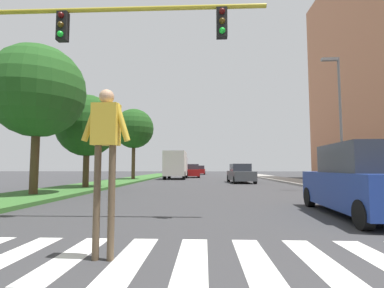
{
  "coord_description": "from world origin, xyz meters",
  "views": [
    {
      "loc": [
        0.19,
        3.29,
        1.32
      ],
      "look_at": [
        -0.5,
        18.66,
        2.59
      ],
      "focal_mm": 26.73,
      "sensor_mm": 36.0,
      "label": 1
    }
  ],
  "objects": [
    {
      "name": "truck_box_delivery",
      "position": [
        -3.11,
        36.12,
        1.63
      ],
      "size": [
        2.4,
        6.2,
        3.1
      ],
      "color": "#B7B7BC",
      "rests_on": "ground_plane"
    },
    {
      "name": "street_lamp_right",
      "position": [
        7.81,
        19.65,
        4.59
      ],
      "size": [
        1.02,
        0.24,
        7.5
      ],
      "color": "slate",
      "rests_on": "sidewalk_right"
    },
    {
      "name": "crosswalk",
      "position": [
        0.0,
        7.56,
        0.0
      ],
      "size": [
        7.65,
        2.2,
        0.01
      ],
      "color": "silver",
      "rests_on": "ground_plane"
    },
    {
      "name": "sedan_far_horizon",
      "position": [
        -0.62,
        56.61,
        0.78
      ],
      "size": [
        1.88,
        4.46,
        1.67
      ],
      "color": "maroon",
      "rests_on": "ground_plane"
    },
    {
      "name": "pedestrian_performer",
      "position": [
        -1.28,
        7.43,
        1.66
      ],
      "size": [
        0.75,
        0.25,
        2.49
      ],
      "color": "brown",
      "rests_on": "ground_plane"
    },
    {
      "name": "traffic_light_gantry",
      "position": [
        -3.7,
        10.52,
        4.32
      ],
      "size": [
        7.85,
        0.3,
        6.0
      ],
      "color": "gold",
      "rests_on": "median_strip"
    },
    {
      "name": "median_strip",
      "position": [
        -7.41,
        28.0,
        0.07
      ],
      "size": [
        3.53,
        64.0,
        0.15
      ],
      "primitive_type": "cube",
      "color": "#386B2D",
      "rests_on": "ground_plane"
    },
    {
      "name": "sedan_midblock",
      "position": [
        3.31,
        28.38,
        0.76
      ],
      "size": [
        2.09,
        4.68,
        1.64
      ],
      "color": "#474C51",
      "rests_on": "ground_plane"
    },
    {
      "name": "ground_plane",
      "position": [
        0.0,
        30.0,
        0.0
      ],
      "size": [
        140.0,
        140.0,
        0.0
      ],
      "primitive_type": "plane",
      "color": "#38383A"
    },
    {
      "name": "sedan_distant",
      "position": [
        -1.41,
        41.08,
        0.81
      ],
      "size": [
        2.02,
        4.64,
        1.75
      ],
      "color": "maroon",
      "rests_on": "ground_plane"
    },
    {
      "name": "tree_mid",
      "position": [
        -7.41,
        15.73,
        4.78
      ],
      "size": [
        4.21,
        4.21,
        6.76
      ],
      "color": "#4C3823",
      "rests_on": "median_strip"
    },
    {
      "name": "sidewalk_right",
      "position": [
        8.41,
        28.0,
        0.07
      ],
      "size": [
        3.0,
        64.0,
        0.15
      ],
      "primitive_type": "cube",
      "color": "#9E9991",
      "rests_on": "ground_plane"
    },
    {
      "name": "tree_far",
      "position": [
        -6.99,
        20.3,
        3.86
      ],
      "size": [
        3.75,
        3.75,
        5.61
      ],
      "color": "#4C3823",
      "rests_on": "median_strip"
    },
    {
      "name": "tree_distant",
      "position": [
        -7.1,
        32.22,
        5.3
      ],
      "size": [
        4.06,
        4.06,
        7.2
      ],
      "color": "#4C3823",
      "rests_on": "median_strip"
    },
    {
      "name": "suv_crossing",
      "position": [
        4.51,
        11.33,
        0.93
      ],
      "size": [
        2.2,
        4.7,
        1.97
      ],
      "color": "navy",
      "rests_on": "ground_plane"
    }
  ]
}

